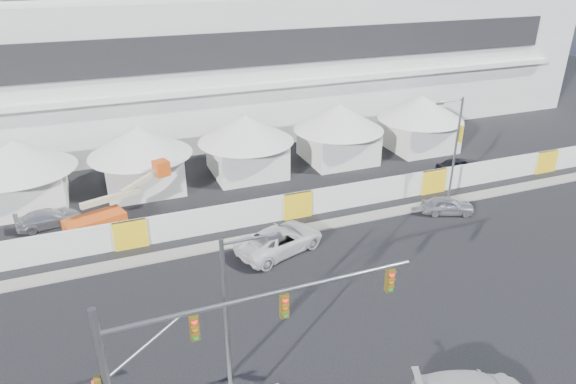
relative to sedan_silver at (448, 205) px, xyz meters
name	(u,v)px	position (x,y,z in m)	size (l,w,h in m)	color
ground	(295,372)	(-16.84, -10.94, -0.66)	(160.00, 160.00, 0.00)	black
far_curb	(467,198)	(3.16, 1.56, -0.60)	(80.00, 1.20, 0.12)	gray
stadium	(230,35)	(-8.14, 30.57, 8.79)	(80.00, 24.80, 21.98)	silver
tent_row	(195,146)	(-16.34, 13.06, 2.48)	(53.40, 8.40, 5.40)	silver
hoarding_fence	(297,205)	(-10.84, 3.56, 0.34)	(70.00, 0.25, 2.00)	white
scaffold_tower	(518,53)	(29.16, 25.06, 5.34)	(4.40, 4.40, 12.00)	#595B60
sedan_silver	(448,205)	(0.00, 0.00, 0.00)	(3.90, 1.57, 1.33)	silver
pickup_curb	(280,240)	(-13.70, -0.50, 0.19)	(6.13, 2.82, 1.70)	silver
lot_car_b	(458,165)	(5.84, 6.22, 0.04)	(4.16, 1.67, 1.42)	black
lot_car_c	(49,218)	(-28.11, 8.75, -0.03)	(4.38, 1.78, 1.27)	#BDBCC2
traffic_mast	(181,372)	(-22.36, -13.81, 3.95)	(11.94, 0.77, 7.90)	slate
streetlight_median	(232,320)	(-20.07, -12.34, 4.43)	(2.38, 0.24, 8.61)	slate
streetlight_curb	(454,144)	(1.09, 1.56, 4.27)	(2.52, 0.57, 8.49)	gray
boom_lift	(106,216)	(-24.22, 6.60, 0.42)	(8.25, 2.97, 4.05)	#E15215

